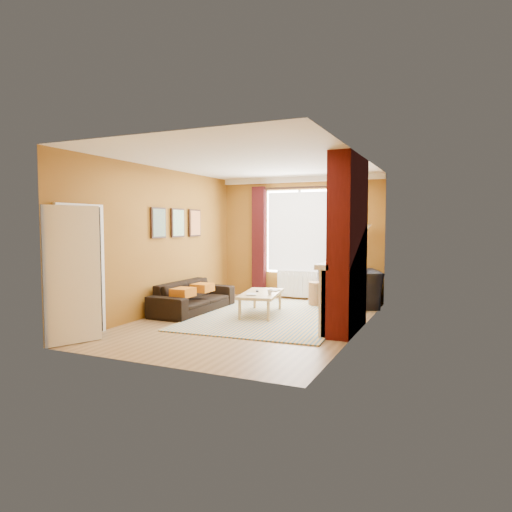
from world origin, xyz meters
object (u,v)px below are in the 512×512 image
Objects in this scene: floor_lamp at (365,242)px; armchair at (349,289)px; sofa at (193,297)px; coffee_table at (261,295)px; wicker_stool at (318,294)px.

armchair is at bearing -128.61° from floor_lamp.
floor_lamp is at bearing -55.51° from sofa.
coffee_table is at bearing -131.67° from floor_lamp.
wicker_stool is (2.06, 1.65, -0.05)m from sofa.
floor_lamp is (2.97, 2.00, 1.06)m from sofa.
wicker_stool is at bearing -158.88° from floor_lamp.
coffee_table is 0.82× the size of floor_lamp.
sofa is at bearing 8.85° from armchair.
sofa is 3.19m from armchair.
floor_lamp is at bearing -151.49° from armchair.
armchair is 0.69× the size of floor_lamp.
wicker_stool is at bearing -50.77° from sofa.
wicker_stool is (-0.66, -0.03, -0.14)m from armchair.
armchair is at bearing -57.72° from sofa.
sofa is 1.39m from coffee_table.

